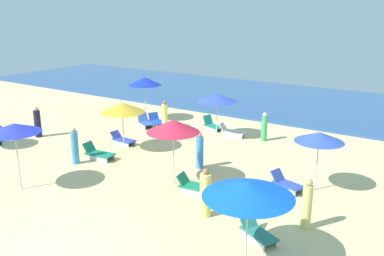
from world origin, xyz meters
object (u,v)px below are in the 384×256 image
(umbrella_6, at_px, (122,107))
(lounge_chair_7_1, at_px, (256,231))
(lounge_chair_2_1, at_px, (145,122))
(umbrella_7, at_px, (248,189))
(beachgoer_5, at_px, (75,147))
(umbrella_8, at_px, (217,98))
(lounge_chair_8_0, at_px, (213,125))
(beachgoer_1, at_px, (165,115))
(beach_ball_0, at_px, (86,148))
(lounge_chair_6_1, at_px, (123,140))
(lounge_chair_6_0, at_px, (98,153))
(beachgoer_3, at_px, (264,127))
(lounge_chair_1_0, at_px, (195,186))
(beachgoer_4, at_px, (205,194))
(umbrella_3, at_px, (319,137))
(beachgoer_0, at_px, (38,123))
(lounge_chair_8_1, at_px, (232,132))
(beachgoer_2, at_px, (307,205))
(umbrella_2, at_px, (145,81))
(umbrella_0, at_px, (14,128))
(beachgoer_6, at_px, (200,151))
(lounge_chair_2_0, at_px, (157,121))
(umbrella_1, at_px, (173,126))
(lounge_chair_3_0, at_px, (286,184))

(umbrella_6, distance_m, lounge_chair_7_1, 9.93)
(lounge_chair_2_1, distance_m, umbrella_6, 4.67)
(umbrella_7, distance_m, beachgoer_5, 10.28)
(umbrella_8, bearing_deg, lounge_chair_8_0, 128.28)
(beachgoer_1, bearing_deg, beach_ball_0, -41.07)
(lounge_chair_6_1, height_order, beachgoer_5, beachgoer_5)
(lounge_chair_6_0, distance_m, beachgoer_3, 8.66)
(lounge_chair_1_0, relative_size, beachgoer_4, 0.89)
(lounge_chair_1_0, distance_m, umbrella_3, 5.02)
(umbrella_6, height_order, beach_ball_0, umbrella_6)
(umbrella_3, bearing_deg, beachgoer_0, -174.18)
(lounge_chair_8_0, bearing_deg, lounge_chair_7_1, -124.26)
(lounge_chair_6_1, relative_size, lounge_chair_8_1, 0.94)
(beachgoer_3, distance_m, beachgoer_4, 8.96)
(lounge_chair_2_1, xyz_separation_m, lounge_chair_8_0, (3.58, 1.78, -0.04))
(lounge_chair_6_1, height_order, beachgoer_3, beachgoer_3)
(lounge_chair_6_0, distance_m, beachgoer_2, 10.21)
(umbrella_2, relative_size, lounge_chair_8_0, 1.92)
(umbrella_6, distance_m, umbrella_7, 10.58)
(beachgoer_2, bearing_deg, umbrella_0, 77.02)
(umbrella_2, height_order, beachgoer_4, umbrella_2)
(umbrella_7, height_order, beachgoer_1, umbrella_7)
(umbrella_3, height_order, beachgoer_6, umbrella_3)
(lounge_chair_1_0, xyz_separation_m, lounge_chair_2_0, (-7.03, 6.56, 0.02))
(umbrella_1, xyz_separation_m, lounge_chair_2_1, (-6.28, 5.79, -2.13))
(beachgoer_2, bearing_deg, lounge_chair_8_1, 11.68)
(umbrella_0, bearing_deg, lounge_chair_2_0, 96.83)
(umbrella_2, height_order, umbrella_3, umbrella_2)
(lounge_chair_7_1, xyz_separation_m, beachgoer_3, (-3.84, 9.14, 0.50))
(beachgoer_1, distance_m, beachgoer_2, 12.66)
(beachgoer_6, bearing_deg, lounge_chair_1_0, 48.85)
(beachgoer_1, bearing_deg, beachgoer_5, -31.03)
(lounge_chair_1_0, distance_m, beachgoer_3, 7.46)
(umbrella_3, relative_size, umbrella_6, 0.96)
(umbrella_7, bearing_deg, umbrella_1, 145.96)
(umbrella_0, relative_size, umbrella_6, 1.09)
(umbrella_7, xyz_separation_m, beachgoer_1, (-9.97, 9.48, -1.44))
(lounge_chair_3_0, height_order, lounge_chair_6_1, lounge_chair_3_0)
(umbrella_0, height_order, umbrella_2, umbrella_2)
(umbrella_1, relative_size, lounge_chair_6_0, 1.74)
(umbrella_1, relative_size, beachgoer_2, 1.56)
(lounge_chair_2_1, bearing_deg, lounge_chair_1_0, -99.89)
(beachgoer_4, xyz_separation_m, beachgoer_5, (-7.49, 0.95, 0.00))
(umbrella_2, relative_size, umbrella_7, 1.11)
(umbrella_1, xyz_separation_m, beachgoer_2, (5.54, -0.49, -1.60))
(lounge_chair_2_0, height_order, umbrella_6, umbrella_6)
(umbrella_6, xyz_separation_m, umbrella_8, (2.76, 4.33, 0.03))
(beachgoer_0, height_order, beachgoer_1, beachgoer_0)
(beachgoer_3, bearing_deg, lounge_chair_1_0, -18.44)
(umbrella_8, relative_size, beachgoer_2, 1.42)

